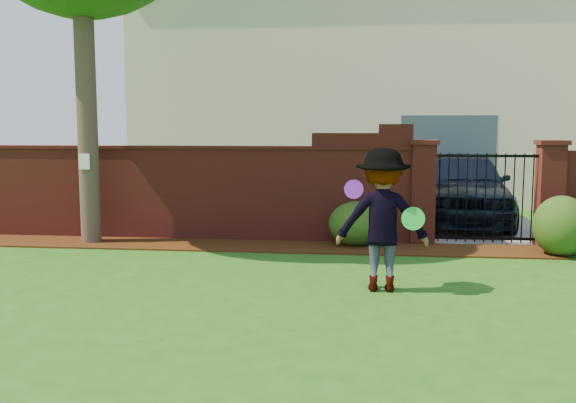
# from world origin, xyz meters

# --- Properties ---
(ground) EXTENTS (80.00, 80.00, 0.01)m
(ground) POSITION_xyz_m (0.00, 0.00, -0.01)
(ground) COLOR #215515
(ground) RESTS_ON ground
(mulch_bed) EXTENTS (11.10, 1.08, 0.03)m
(mulch_bed) POSITION_xyz_m (-0.95, 3.34, 0.01)
(mulch_bed) COLOR #321809
(mulch_bed) RESTS_ON ground
(brick_wall) EXTENTS (8.70, 0.31, 2.16)m
(brick_wall) POSITION_xyz_m (-2.01, 4.00, 0.93)
(brick_wall) COLOR maroon
(brick_wall) RESTS_ON ground
(pillar_left) EXTENTS (0.50, 0.50, 1.88)m
(pillar_left) POSITION_xyz_m (2.40, 4.00, 0.96)
(pillar_left) COLOR maroon
(pillar_left) RESTS_ON ground
(pillar_right) EXTENTS (0.50, 0.50, 1.88)m
(pillar_right) POSITION_xyz_m (4.60, 4.00, 0.96)
(pillar_right) COLOR maroon
(pillar_right) RESTS_ON ground
(iron_gate) EXTENTS (1.78, 0.03, 1.60)m
(iron_gate) POSITION_xyz_m (3.50, 4.00, 0.85)
(iron_gate) COLOR black
(iron_gate) RESTS_ON ground
(driveway) EXTENTS (3.20, 8.00, 0.01)m
(driveway) POSITION_xyz_m (3.50, 8.00, 0.01)
(driveway) COLOR gray
(driveway) RESTS_ON ground
(house) EXTENTS (12.40, 6.40, 6.30)m
(house) POSITION_xyz_m (1.00, 12.00, 3.16)
(house) COLOR #F0E5C9
(house) RESTS_ON ground
(car) EXTENTS (2.19, 4.84, 1.61)m
(car) POSITION_xyz_m (3.47, 6.40, 0.81)
(car) COLOR black
(car) RESTS_ON ground
(paper_notice) EXTENTS (0.20, 0.01, 0.28)m
(paper_notice) POSITION_xyz_m (-3.60, 3.21, 1.50)
(paper_notice) COLOR white
(paper_notice) RESTS_ON tree
(shrub_left) EXTENTS (0.98, 0.98, 0.80)m
(shrub_left) POSITION_xyz_m (1.21, 3.64, 0.40)
(shrub_left) COLOR #1B4414
(shrub_left) RESTS_ON ground
(shrub_middle) EXTENTS (0.91, 0.91, 1.00)m
(shrub_middle) POSITION_xyz_m (4.56, 3.12, 0.50)
(shrub_middle) COLOR #1B4414
(shrub_middle) RESTS_ON ground
(man) EXTENTS (1.19, 0.69, 1.84)m
(man) POSITION_xyz_m (1.56, 0.58, 0.92)
(man) COLOR gray
(man) RESTS_ON ground
(frisbee_purple) EXTENTS (0.25, 0.08, 0.25)m
(frisbee_purple) POSITION_xyz_m (1.19, 0.55, 1.32)
(frisbee_purple) COLOR purple
(frisbee_purple) RESTS_ON man
(frisbee_green) EXTENTS (0.30, 0.11, 0.29)m
(frisbee_green) POSITION_xyz_m (1.94, 0.37, 0.98)
(frisbee_green) COLOR #1BD13B
(frisbee_green) RESTS_ON man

